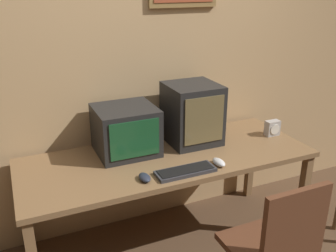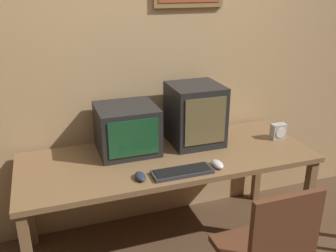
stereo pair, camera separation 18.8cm
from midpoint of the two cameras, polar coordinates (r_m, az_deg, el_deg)
wall_back at (r=2.77m, az=-1.02°, el=10.07°), size 8.00×0.08×2.60m
desk at (r=2.59m, az=2.09°, el=-5.93°), size 1.99×0.75×0.73m
monitor_left at (r=2.57m, az=-4.21°, el=-0.46°), size 0.40×0.39×0.33m
monitor_right at (r=2.70m, az=6.13°, el=1.77°), size 0.36×0.37×0.43m
keyboard_main at (r=2.33m, az=4.53°, el=-7.00°), size 0.38×0.13×0.03m
mouse_near_keyboard at (r=2.43m, az=9.74°, el=-5.79°), size 0.06×0.12×0.04m
mouse_far_corner at (r=2.26m, az=-1.86°, el=-7.74°), size 0.06×0.11×0.04m
desk_clock at (r=2.95m, az=18.22°, el=-0.80°), size 0.11×0.07×0.12m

